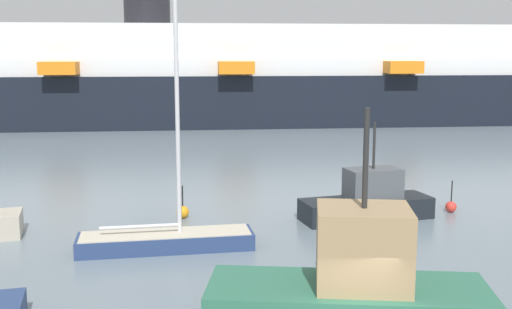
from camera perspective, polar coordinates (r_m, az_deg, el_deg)
name	(u,v)px	position (r m, az deg, el deg)	size (l,w,h in m)	color
sailboat_0	(166,235)	(24.98, -8.27, -7.33)	(6.96, 1.84, 12.64)	navy
fishing_boat_0	(352,290)	(17.91, 8.82, -12.22)	(8.26, 4.46, 6.30)	#2D6B51
fishing_boat_3	(368,201)	(29.51, 10.30, -4.22)	(6.42, 2.81, 4.56)	black
channel_buoy_0	(451,206)	(31.82, 17.52, -4.58)	(0.54, 0.54, 1.58)	red
channel_buoy_1	(183,212)	(29.51, -6.75, -5.26)	(0.58, 0.58, 1.56)	orange
cruise_ship	(306,78)	(69.55, 4.61, 7.05)	(97.33, 18.52, 15.39)	black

